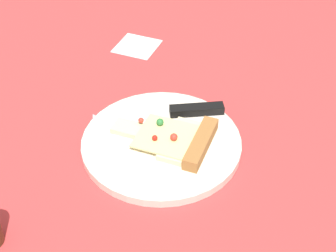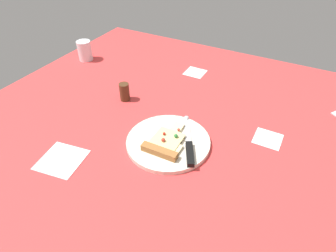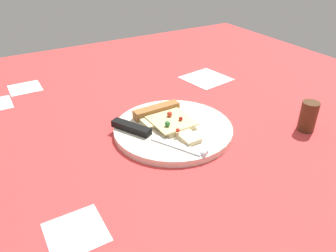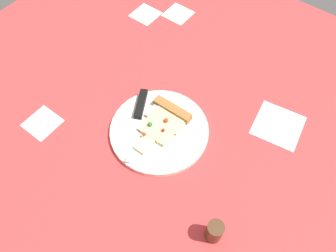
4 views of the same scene
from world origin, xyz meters
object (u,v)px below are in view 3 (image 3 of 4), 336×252
at_px(pizza_slice, 166,119).
at_px(pepper_shaker, 308,116).
at_px(plate, 172,130).
at_px(napkin, 206,78).
at_px(knife, 148,134).

xyz_separation_m(pizza_slice, pepper_shaker, (-0.18, -0.28, 0.01)).
bearing_deg(plate, napkin, -49.65).
bearing_deg(plate, pizza_slice, 1.23).
height_order(plate, knife, knife).
bearing_deg(napkin, plate, 130.35).
bearing_deg(napkin, pizza_slice, 126.86).
xyz_separation_m(plate, knife, (-0.01, 0.07, 0.01)).
bearing_deg(knife, plate, 158.78).
bearing_deg(pepper_shaker, napkin, 2.90).
distance_m(pizza_slice, knife, 0.07).
bearing_deg(knife, pepper_shaker, 129.51).
relative_size(knife, pepper_shaker, 3.06).
relative_size(plate, napkin, 2.14).
xyz_separation_m(plate, pizza_slice, (0.03, 0.00, 0.02)).
distance_m(plate, knife, 0.07).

